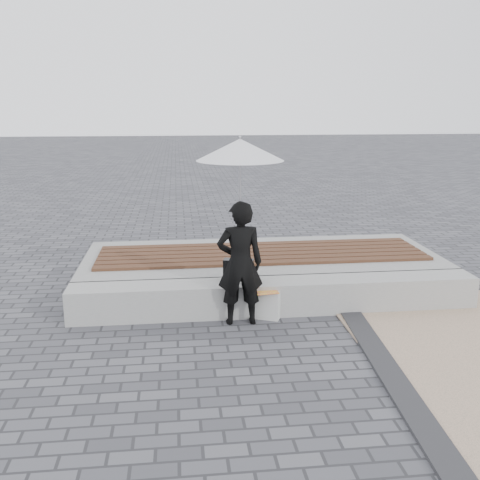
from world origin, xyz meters
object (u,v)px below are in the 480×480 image
(woman, at_px, (240,263))
(parasol, at_px, (240,150))
(handbag, at_px, (239,270))
(seating_ledge, at_px, (276,296))
(canvas_tote, at_px, (266,304))

(woman, xyz_separation_m, parasol, (-0.00, 0.00, 1.29))
(woman, height_order, parasol, parasol)
(handbag, bearing_deg, parasol, -78.75)
(parasol, xyz_separation_m, handbag, (0.03, 0.39, -1.48))
(seating_ledge, bearing_deg, woman, -147.58)
(woman, height_order, canvas_tote, woman)
(seating_ledge, distance_m, woman, 0.78)
(handbag, bearing_deg, seating_ledge, 5.08)
(seating_ledge, bearing_deg, parasol, -147.58)
(woman, relative_size, parasol, 1.18)
(seating_ledge, xyz_separation_m, handbag, (-0.46, 0.08, 0.33))
(canvas_tote, bearing_deg, parasol, -139.23)
(seating_ledge, height_order, canvas_tote, seating_ledge)
(seating_ledge, xyz_separation_m, canvas_tote, (-0.17, -0.21, -0.03))
(seating_ledge, height_order, parasol, parasol)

